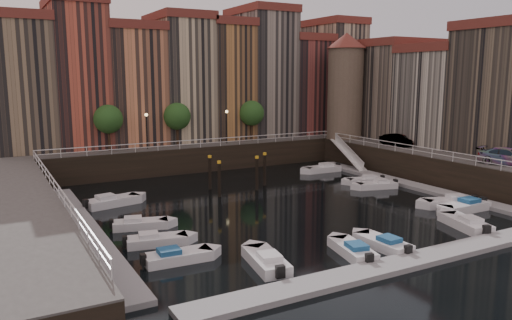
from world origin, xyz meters
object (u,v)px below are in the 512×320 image
corner_tower (345,84)px  car_c (509,158)px  car_a (400,140)px  car_b (395,141)px  mooring_pilings (238,174)px  boat_left_1 (155,240)px  boat_left_0 (176,257)px  gangway (348,153)px  boat_left_2 (139,224)px

corner_tower → car_c: size_ratio=2.51×
car_a → car_b: bearing=-150.9°
mooring_pilings → car_a: (21.89, 0.08, 2.03)m
car_c → boat_left_1: bearing=158.2°
corner_tower → boat_left_0: (-32.34, -24.30, -9.85)m
car_a → car_c: car_c is taller
gangway → boat_left_1: 33.78m
corner_tower → car_a: (1.67, -8.66, -6.51)m
boat_left_0 → boat_left_1: 3.66m
gangway → car_a: bearing=-42.4°
boat_left_2 → car_b: size_ratio=1.05×
boat_left_0 → car_b: (32.97, 15.39, 3.35)m
corner_tower → car_a: size_ratio=3.45×
boat_left_1 → boat_left_2: boat_left_1 is taller
corner_tower → car_b: bearing=-86.0°
corner_tower → boat_left_1: size_ratio=3.12×
corner_tower → car_c: 24.48m
boat_left_2 → car_a: bearing=28.3°
gangway → car_b: bearing=-51.4°
boat_left_0 → boat_left_2: (-0.11, 7.90, -0.01)m
gangway → boat_left_2: (-29.55, -11.90, -1.59)m
boat_left_0 → boat_left_1: (-0.18, 3.65, -0.01)m
mooring_pilings → boat_left_1: bearing=-136.0°
car_b → car_a: bearing=12.6°
boat_left_1 → car_b: car_b is taller
gangway → mooring_pilings: (-17.32, -4.25, -0.27)m
gangway → mooring_pilings: 17.84m
car_a → boat_left_2: bearing=-151.3°
corner_tower → car_b: 11.05m
corner_tower → mooring_pilings: size_ratio=2.09×
car_a → boat_left_1: bearing=-144.7°
car_b → boat_left_1: bearing=-161.0°
car_c → car_a: bearing=69.1°
car_c → mooring_pilings: bearing=127.7°
corner_tower → boat_left_2: size_ratio=3.14×
boat_left_2 → car_b: car_b is taller
mooring_pilings → boat_left_1: 17.17m
mooring_pilings → car_b: (20.85, -0.16, 2.04)m
boat_left_1 → boat_left_2: 4.25m
gangway → boat_left_2: 31.90m
boat_left_2 → boat_left_1: bearing=-75.5°
boat_left_1 → gangway: bearing=39.7°
boat_left_1 → corner_tower: bearing=43.5°
boat_left_1 → car_a: (34.19, 11.98, 3.35)m
car_a → car_c: bearing=-78.3°
mooring_pilings → car_c: 25.65m
boat_left_0 → car_a: (34.01, 15.63, 3.34)m
car_b → car_c: size_ratio=0.76×
gangway → boat_left_1: bearing=-151.4°
gangway → car_a: 6.43m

